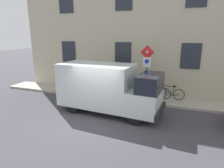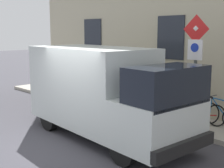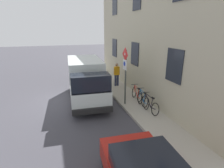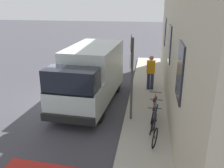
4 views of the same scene
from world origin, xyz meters
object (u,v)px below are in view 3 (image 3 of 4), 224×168
at_px(bicycle_blue, 143,99).
at_px(bicycle_red, 137,95).
at_px(sign_post_stacked, 125,68).
at_px(delivery_van, 86,79).
at_px(pedestrian, 117,74).
at_px(bicycle_black, 150,104).

bearing_deg(bicycle_blue, bicycle_red, 6.71).
height_order(sign_post_stacked, delivery_van, sign_post_stacked).
relative_size(bicycle_blue, pedestrian, 1.00).
relative_size(bicycle_blue, bicycle_red, 1.00).
height_order(bicycle_red, pedestrian, pedestrian).
bearing_deg(sign_post_stacked, pedestrian, 77.93).
xyz_separation_m(sign_post_stacked, pedestrian, (0.73, 3.42, -1.18)).
bearing_deg(delivery_van, sign_post_stacked, 53.20).
bearing_deg(sign_post_stacked, bicycle_black, -55.41).
bearing_deg(sign_post_stacked, bicycle_blue, -30.77).
bearing_deg(pedestrian, bicycle_black, 6.14).
bearing_deg(bicycle_blue, delivery_van, 58.83).
xyz_separation_m(bicycle_black, bicycle_blue, (0.00, 0.77, 0.00)).
xyz_separation_m(delivery_van, bicycle_red, (2.81, -1.41, -0.82)).
bearing_deg(delivery_van, bicycle_black, 47.57).
height_order(delivery_van, bicycle_blue, delivery_van).
bearing_deg(bicycle_black, bicycle_blue, -1.37).
relative_size(delivery_van, bicycle_blue, 3.18).
distance_m(sign_post_stacked, bicycle_blue, 2.04).
distance_m(sign_post_stacked, delivery_van, 2.68).
bearing_deg(bicycle_red, delivery_van, 68.93).
bearing_deg(sign_post_stacked, delivery_van, 139.18).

